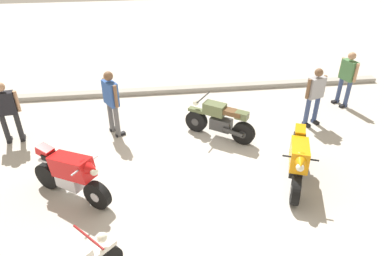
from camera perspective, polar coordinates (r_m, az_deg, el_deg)
The scene contains 9 objects.
ground_plane at distance 8.03m, azimuth 0.96°, elevation -8.02°, with size 40.00×40.00×0.00m, color #B7B2A8.
curb_edge at distance 11.90m, azimuth -2.23°, elevation 6.23°, with size 14.00×0.30×0.15m, color #9C978F.
motorcycle_orange_sportbike at distance 7.88m, azimuth 16.69°, elevation -4.96°, with size 0.98×1.88×1.14m.
motorcycle_red_sportbike at distance 7.60m, azimuth -19.06°, elevation -6.96°, with size 1.69×1.30×1.14m.
motorcycle_olive_vintage at distance 9.21m, azimuth 4.51°, elevation 1.16°, with size 1.68×1.27×1.07m.
person_in_black_shirt at distance 9.89m, azimuth -27.73°, elevation 2.67°, with size 0.65×0.36×1.66m.
person_in_green_shirt at distance 11.64m, azimuth 23.78°, elevation 7.75°, with size 0.42×0.65×1.69m.
person_in_blue_shirt at distance 9.30m, azimuth -12.90°, elevation 4.58°, with size 0.50×0.63×1.79m.
person_in_gray_shirt at distance 10.16m, azimuth 19.23°, elevation 5.29°, with size 0.64×0.43×1.66m.
Camera 1 is at (-0.94, -6.17, 5.05)m, focal length 33.03 mm.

